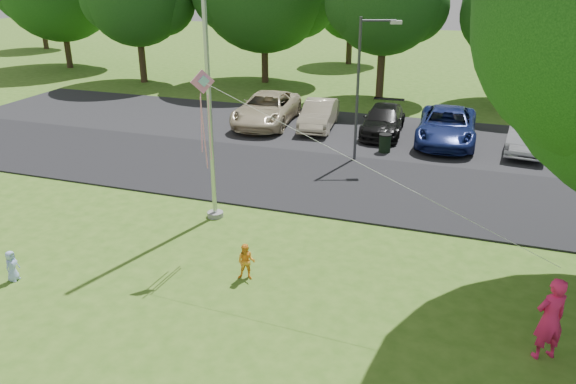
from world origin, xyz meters
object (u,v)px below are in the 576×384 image
(woman, at_px, (550,319))
(flagpole, at_px, (208,85))
(street_lamp, at_px, (364,77))
(child_blue, at_px, (12,266))
(trash_can, at_px, (385,144))
(child_yellow, at_px, (246,262))
(kite, at_px, (212,103))

(woman, bearing_deg, flagpole, -54.09)
(street_lamp, relative_size, child_blue, 6.83)
(trash_can, xyz_separation_m, child_yellow, (-1.57, -11.12, 0.07))
(kite, bearing_deg, child_yellow, -76.39)
(flagpole, relative_size, woman, 5.47)
(woman, bearing_deg, street_lamp, -91.34)
(woman, bearing_deg, kite, -43.45)
(kite, bearing_deg, child_blue, 176.11)
(flagpole, relative_size, trash_can, 12.15)
(woman, bearing_deg, child_yellow, -37.88)
(trash_can, distance_m, child_blue, 14.87)
(trash_can, xyz_separation_m, child_blue, (-7.09, -13.08, -0.01))
(child_yellow, bearing_deg, flagpole, 116.16)
(child_yellow, bearing_deg, child_blue, -171.66)
(street_lamp, bearing_deg, flagpole, -134.58)
(woman, height_order, child_yellow, woman)
(flagpole, height_order, street_lamp, flagpole)
(woman, distance_m, child_blue, 12.45)
(child_yellow, height_order, kite, kite)
(child_yellow, bearing_deg, street_lamp, 74.30)
(trash_can, distance_m, kite, 11.20)
(trash_can, distance_m, woman, 13.10)
(flagpole, height_order, woman, flagpole)
(child_blue, distance_m, kite, 6.46)
(trash_can, bearing_deg, child_blue, -118.46)
(trash_can, height_order, child_yellow, child_yellow)
(trash_can, bearing_deg, child_yellow, -98.01)
(street_lamp, height_order, child_yellow, street_lamp)
(street_lamp, xyz_separation_m, kite, (-1.99, -8.93, 0.88))
(street_lamp, xyz_separation_m, woman, (6.08, -10.73, -2.43))
(street_lamp, xyz_separation_m, child_blue, (-6.31, -11.84, -2.94))
(flagpole, xyz_separation_m, woman, (9.25, -3.97, -3.25))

